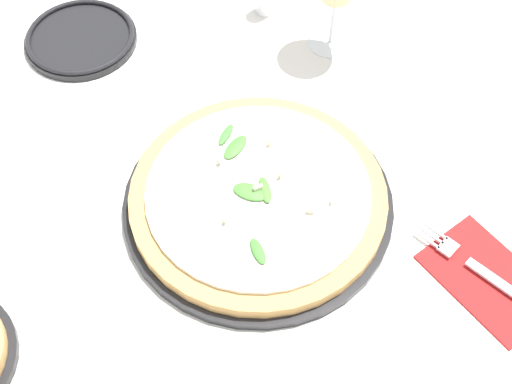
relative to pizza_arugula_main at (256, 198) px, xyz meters
name	(u,v)px	position (x,y,z in m)	size (l,w,h in m)	color
ground_plane	(240,223)	(0.00, 0.04, -0.02)	(6.00, 6.00, 0.00)	silver
pizza_arugula_main	(256,198)	(0.00, 0.00, 0.00)	(0.36, 0.36, 0.05)	black
napkin	(489,278)	(-0.29, -0.11, -0.01)	(0.18, 0.13, 0.01)	#B21E1E
fork	(485,273)	(-0.28, -0.11, -0.01)	(0.20, 0.02, 0.00)	silver
side_plate_white	(81,38)	(0.41, -0.05, -0.01)	(0.18, 0.18, 0.02)	black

